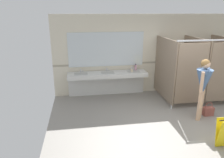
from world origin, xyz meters
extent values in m
cube|color=gray|center=(0.00, 0.00, -0.05)|extent=(7.12, 5.59, 0.10)
cube|color=beige|center=(0.00, 2.56, 1.33)|extent=(7.12, 0.12, 2.66)
cube|color=#9E937F|center=(0.00, 2.49, 1.05)|extent=(7.12, 0.01, 0.06)
cube|color=silver|center=(-1.81, 2.22, 0.77)|extent=(2.57, 0.52, 0.14)
cube|color=silver|center=(-1.81, 2.44, 0.35)|extent=(2.57, 0.08, 0.70)
cube|color=#ADADA8|center=(-2.67, 2.19, 0.79)|extent=(0.42, 0.29, 0.11)
cylinder|color=silver|center=(-2.67, 2.39, 0.89)|extent=(0.04, 0.04, 0.11)
cylinder|color=silver|center=(-2.67, 2.33, 0.94)|extent=(0.03, 0.11, 0.03)
sphere|color=silver|center=(-2.60, 2.40, 0.87)|extent=(0.04, 0.04, 0.04)
cube|color=#ADADA8|center=(-1.81, 2.19, 0.79)|extent=(0.42, 0.29, 0.11)
cylinder|color=silver|center=(-1.81, 2.39, 0.89)|extent=(0.04, 0.04, 0.11)
cylinder|color=silver|center=(-1.81, 2.33, 0.94)|extent=(0.03, 0.11, 0.03)
sphere|color=silver|center=(-1.74, 2.40, 0.87)|extent=(0.04, 0.04, 0.04)
cube|color=#ADADA8|center=(-0.96, 2.19, 0.79)|extent=(0.42, 0.29, 0.11)
cylinder|color=silver|center=(-0.96, 2.39, 0.89)|extent=(0.04, 0.04, 0.11)
cylinder|color=silver|center=(-0.96, 2.33, 0.94)|extent=(0.03, 0.11, 0.03)
sphere|color=silver|center=(-0.89, 2.40, 0.87)|extent=(0.04, 0.04, 0.04)
cube|color=silver|center=(-1.81, 2.48, 1.54)|extent=(2.47, 0.02, 1.11)
cube|color=#84705B|center=(-0.10, 1.70, 1.04)|extent=(0.03, 1.55, 1.84)
cylinder|color=silver|center=(-0.10, 0.99, 0.06)|extent=(0.05, 0.05, 0.12)
cube|color=#84705B|center=(0.89, 1.70, 1.04)|extent=(0.03, 1.55, 1.84)
cylinder|color=silver|center=(0.89, 0.99, 0.06)|extent=(0.05, 0.05, 0.12)
cube|color=#84705B|center=(1.87, 1.70, 1.04)|extent=(0.03, 1.55, 1.84)
cube|color=#84705B|center=(0.40, 0.96, 1.04)|extent=(0.90, 0.03, 1.74)
cube|color=#84705B|center=(1.38, 0.96, 1.04)|extent=(0.90, 0.03, 1.74)
cube|color=#B7BABF|center=(0.89, 0.96, 1.98)|extent=(2.03, 0.04, 0.04)
cylinder|color=#DBAD89|center=(0.43, 0.38, 0.40)|extent=(0.11, 0.11, 0.79)
cylinder|color=#DBAD89|center=(0.31, 0.25, 0.40)|extent=(0.11, 0.11, 0.79)
cone|color=#4C6B99|center=(0.37, 0.32, 1.01)|extent=(0.56, 0.56, 0.68)
cube|color=#4C6B99|center=(0.37, 0.32, 1.32)|extent=(0.40, 0.43, 0.10)
cylinder|color=#DBAD89|center=(0.53, 0.50, 1.10)|extent=(0.08, 0.08, 0.50)
cylinder|color=#DBAD89|center=(0.21, 0.13, 1.10)|extent=(0.08, 0.08, 0.50)
sphere|color=#DBAD89|center=(0.37, 0.32, 1.49)|extent=(0.21, 0.21, 0.21)
sphere|color=olive|center=(0.36, 0.32, 1.50)|extent=(0.22, 0.22, 0.22)
cube|color=#934C42|center=(0.72, 0.45, 0.12)|extent=(0.28, 0.15, 0.24)
torus|color=#934C42|center=(0.72, 0.45, 0.28)|extent=(0.21, 0.02, 0.21)
cylinder|color=#D899B2|center=(-0.84, 2.37, 0.93)|extent=(0.07, 0.07, 0.18)
cylinder|color=black|center=(-0.84, 2.37, 1.03)|extent=(0.03, 0.03, 0.04)
cylinder|color=beige|center=(-1.02, 2.14, 0.89)|extent=(0.07, 0.07, 0.11)
cube|color=yellow|center=(0.19, -0.84, 0.32)|extent=(0.28, 0.10, 0.63)
camera|label=1|loc=(-2.70, -4.31, 2.73)|focal=33.91mm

